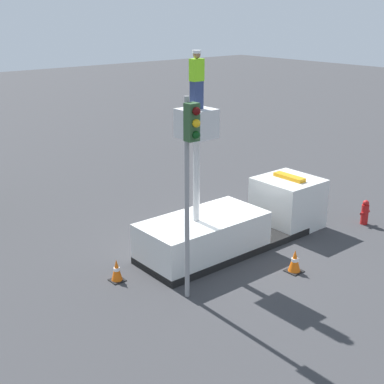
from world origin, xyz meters
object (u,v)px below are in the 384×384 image
at_px(bucket_truck, 236,222).
at_px(fire_hydrant, 365,212).
at_px(worker, 197,80).
at_px(traffic_cone_curbside, 295,261).
at_px(traffic_light_pole, 190,162).
at_px(traffic_cone_rear, 117,271).

xyz_separation_m(bucket_truck, fire_hydrant, (5.21, -1.82, -0.38)).
xyz_separation_m(bucket_truck, worker, (-1.86, 0.00, 5.10)).
bearing_deg(traffic_cone_curbside, traffic_light_pole, 166.62).
xyz_separation_m(traffic_light_pole, traffic_cone_rear, (-1.09, 2.25, -3.78)).
bearing_deg(traffic_light_pole, bucket_truck, 26.88).
bearing_deg(fire_hydrant, traffic_light_pole, -179.86).
relative_size(bucket_truck, fire_hydrant, 7.66).
bearing_deg(fire_hydrant, traffic_cone_curbside, -170.42).
relative_size(traffic_light_pole, fire_hydrant, 5.93).
bearing_deg(traffic_cone_curbside, bucket_truck, 89.53).
height_order(worker, traffic_cone_curbside, worker).
relative_size(worker, fire_hydrant, 1.77).
distance_m(bucket_truck, traffic_light_pole, 5.22).
xyz_separation_m(bucket_truck, traffic_cone_curbside, (-0.02, -2.71, -0.50)).
bearing_deg(traffic_light_pole, fire_hydrant, 0.14).
xyz_separation_m(worker, traffic_light_pole, (-1.78, -1.84, -1.84)).
bearing_deg(traffic_cone_curbside, worker, 124.14).
height_order(worker, traffic_cone_rear, worker).
relative_size(worker, traffic_cone_rear, 2.43).
distance_m(traffic_light_pole, fire_hydrant, 9.57).
bearing_deg(bucket_truck, worker, 180.00).
distance_m(traffic_light_pole, traffic_cone_curbside, 5.29).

